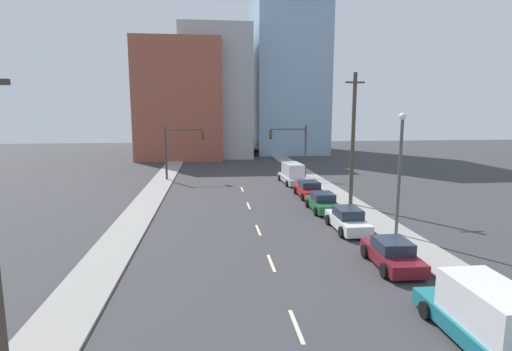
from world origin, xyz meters
name	(u,v)px	position (x,y,z in m)	size (l,w,h in m)	color
sidewalk_left	(168,173)	(-8.71, 47.24, 0.07)	(2.51, 94.48, 0.14)	gray
sidewalk_right	(300,170)	(8.71, 47.24, 0.07)	(2.51, 94.48, 0.14)	gray
lane_stripe_at_9m	(296,326)	(0.00, 8.77, 0.00)	(0.16, 2.40, 0.01)	beige
lane_stripe_at_15m	(271,263)	(0.00, 15.06, 0.00)	(0.16, 2.40, 0.01)	beige
lane_stripe_at_21m	(258,230)	(0.00, 20.97, 0.00)	(0.16, 2.40, 0.01)	beige
lane_stripe_at_28m	(249,206)	(0.00, 28.02, 0.00)	(0.16, 2.40, 0.01)	beige
lane_stripe_at_35m	(242,189)	(0.00, 35.29, 0.00)	(0.16, 2.40, 0.01)	beige
building_brick_left	(181,101)	(-8.23, 66.78, 9.70)	(14.00, 16.00, 19.39)	#9E513D
building_office_center	(216,95)	(-2.11, 70.78, 10.98)	(12.00, 20.00, 21.97)	#A8A8AD
building_glass_right	(286,59)	(11.78, 74.78, 18.06)	(13.00, 20.00, 36.13)	#8CADC6
traffic_signal_left	(177,145)	(-6.96, 41.57, 4.06)	(4.50, 0.35, 6.24)	#38383D
traffic_signal_right	(295,144)	(6.77, 41.57, 4.06)	(4.50, 0.35, 6.24)	#38383D
utility_pole_right_mid	(353,139)	(8.60, 27.18, 5.63)	(1.60, 0.32, 11.00)	#473D33
street_lamp	(400,165)	(8.62, 18.75, 4.55)	(0.44, 0.44, 7.80)	#4C4C51
box_truck_teal	(488,317)	(6.13, 6.82, 1.03)	(2.47, 5.76, 2.19)	#196B75
sedan_maroon	(392,254)	(6.08, 13.91, 0.66)	(2.22, 4.41, 1.42)	maroon
sedan_white	(348,220)	(5.94, 20.30, 0.70)	(2.04, 4.75, 1.53)	silver
sedan_green	(323,203)	(5.75, 25.66, 0.67)	(2.10, 4.44, 1.47)	#1E6033
sedan_red	(309,190)	(5.94, 30.97, 0.68)	(2.23, 4.79, 1.48)	red
box_truck_silver	(292,174)	(5.79, 38.05, 1.06)	(2.44, 6.13, 2.28)	#B2B2BC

